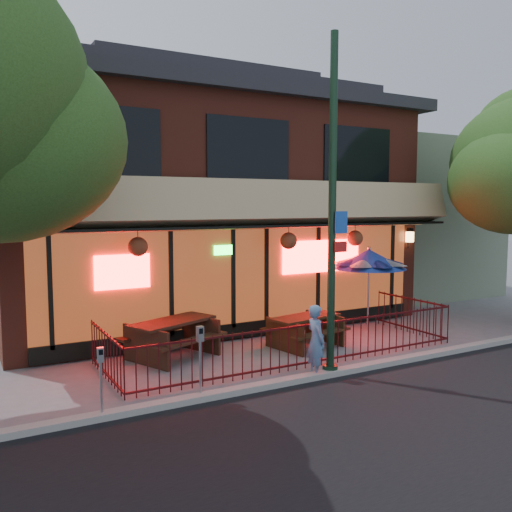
{
  "coord_description": "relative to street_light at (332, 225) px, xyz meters",
  "views": [
    {
      "loc": [
        -6.77,
        -9.34,
        3.57
      ],
      "look_at": [
        -0.45,
        2.0,
        2.32
      ],
      "focal_mm": 38.0,
      "sensor_mm": 36.0,
      "label": 1
    }
  ],
  "objects": [
    {
      "name": "ground",
      "position": [
        -0.0,
        0.4,
        -3.15
      ],
      "size": [
        80.0,
        80.0,
        0.0
      ],
      "primitive_type": "plane",
      "color": "gray",
      "rests_on": "ground"
    },
    {
      "name": "patio_fence",
      "position": [
        -0.0,
        0.91,
        -2.52
      ],
      "size": [
        8.44,
        2.62,
        1.0
      ],
      "color": "#3D0D0F",
      "rests_on": "ground"
    },
    {
      "name": "pedestrian",
      "position": [
        -0.34,
        0.05,
        -2.4
      ],
      "size": [
        0.42,
        0.59,
        1.51
      ],
      "primitive_type": "imported",
      "rotation": [
        0.0,
        0.0,
        1.46
      ],
      "color": "#5176A2",
      "rests_on": "ground"
    },
    {
      "name": "parking_meter_far",
      "position": [
        -4.77,
        -0.08,
        -2.32
      ],
      "size": [
        0.12,
        0.11,
        1.22
      ],
      "color": "#9A9DA3",
      "rests_on": "ground"
    },
    {
      "name": "neighbor_building",
      "position": [
        9.0,
        8.1,
        -0.15
      ],
      "size": [
        6.0,
        7.0,
        6.0
      ],
      "primitive_type": "cube",
      "color": "slate",
      "rests_on": "ground"
    },
    {
      "name": "picnic_table_right",
      "position": [
        0.8,
        2.11,
        -2.64
      ],
      "size": [
        2.06,
        1.72,
        0.78
      ],
      "color": "#332412",
      "rests_on": "ground"
    },
    {
      "name": "parking_meter_near",
      "position": [
        -2.96,
        0.0,
        -2.23
      ],
      "size": [
        0.13,
        0.11,
        1.36
      ],
      "color": "#919399",
      "rests_on": "ground"
    },
    {
      "name": "street_light",
      "position": [
        0.0,
        0.0,
        0.0
      ],
      "size": [
        0.43,
        0.32,
        7.0
      ],
      "color": "black",
      "rests_on": "ground"
    },
    {
      "name": "restaurant_building",
      "position": [
        -0.0,
        7.51,
        0.98
      ],
      "size": [
        12.96,
        9.49,
        8.05
      ],
      "color": "maroon",
      "rests_on": "ground"
    },
    {
      "name": "patio_umbrella",
      "position": [
        3.4,
        2.76,
        -1.12
      ],
      "size": [
        2.08,
        2.08,
        2.38
      ],
      "color": "gray",
      "rests_on": "ground"
    },
    {
      "name": "curb",
      "position": [
        -0.0,
        -0.1,
        -3.09
      ],
      "size": [
        80.0,
        0.25,
        0.12
      ],
      "primitive_type": "cube",
      "color": "#999993",
      "rests_on": "ground"
    },
    {
      "name": "picnic_table_left",
      "position": [
        -2.46,
        2.8,
        -2.57
      ],
      "size": [
        2.52,
        2.25,
        0.88
      ],
      "color": "#392014",
      "rests_on": "ground"
    }
  ]
}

